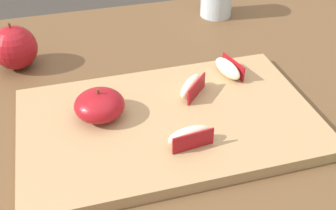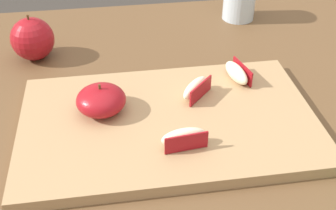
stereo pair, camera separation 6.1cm
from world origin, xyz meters
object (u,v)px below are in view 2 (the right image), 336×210
(cutting_board, at_px, (168,121))
(whole_apple_red_delicious, at_px, (32,39))
(apple_wedge_back, at_px, (237,73))
(apple_half_skin_up, at_px, (101,100))
(apple_wedge_middle, at_px, (196,88))
(apple_wedge_right, at_px, (184,138))

(cutting_board, relative_size, whole_apple_red_delicious, 5.01)
(cutting_board, height_order, apple_wedge_back, apple_wedge_back)
(cutting_board, height_order, whole_apple_red_delicious, whole_apple_red_delicious)
(apple_half_skin_up, xyz_separation_m, apple_wedge_middle, (0.15, 0.02, -0.01))
(apple_wedge_right, xyz_separation_m, apple_wedge_back, (0.11, 0.14, 0.00))
(cutting_board, distance_m, apple_wedge_back, 0.15)
(cutting_board, height_order, apple_wedge_right, apple_wedge_right)
(apple_wedge_back, bearing_deg, apple_wedge_right, -128.09)
(cutting_board, bearing_deg, apple_wedge_right, -80.01)
(apple_half_skin_up, bearing_deg, apple_wedge_middle, 6.93)
(apple_half_skin_up, xyz_separation_m, apple_wedge_back, (0.22, 0.05, -0.01))
(cutting_board, distance_m, apple_wedge_middle, 0.07)
(cutting_board, relative_size, apple_half_skin_up, 5.88)
(apple_half_skin_up, distance_m, apple_wedge_back, 0.23)
(apple_half_skin_up, distance_m, whole_apple_red_delicious, 0.24)
(apple_wedge_back, xyz_separation_m, whole_apple_red_delicious, (-0.34, 0.15, 0.01))
(cutting_board, relative_size, apple_wedge_right, 6.73)
(cutting_board, bearing_deg, apple_half_skin_up, 164.36)
(apple_wedge_right, relative_size, apple_wedge_back, 0.98)
(apple_half_skin_up, bearing_deg, apple_wedge_back, 13.24)
(cutting_board, distance_m, whole_apple_red_delicious, 0.32)
(cutting_board, xyz_separation_m, apple_wedge_middle, (0.05, 0.04, 0.02))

